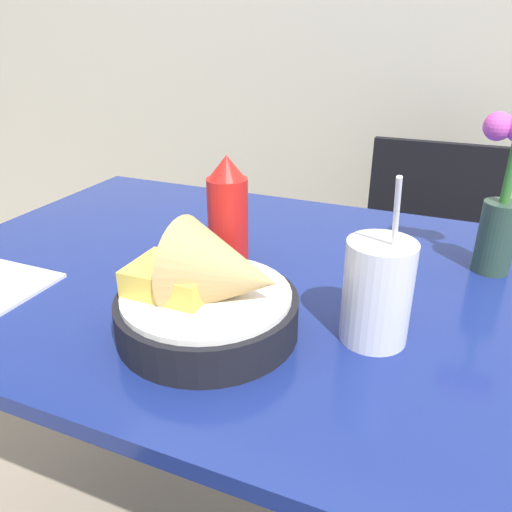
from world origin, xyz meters
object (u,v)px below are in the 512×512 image
at_px(drink_cup, 377,295).
at_px(flower_vase, 505,199).
at_px(food_basket, 212,296).
at_px(chair_far_window, 425,260).
at_px(ketchup_bottle, 228,215).

xyz_separation_m(drink_cup, flower_vase, (0.15, 0.28, 0.06)).
bearing_deg(food_basket, chair_far_window, 76.94).
bearing_deg(ketchup_bottle, chair_far_window, 68.89).
distance_m(chair_far_window, drink_cup, 0.94).
relative_size(chair_far_window, ketchup_bottle, 4.34).
bearing_deg(ketchup_bottle, food_basket, -70.21).
distance_m(food_basket, drink_cup, 0.22).
distance_m(chair_far_window, flower_vase, 0.73).
xyz_separation_m(chair_far_window, food_basket, (-0.22, -0.95, 0.32)).
bearing_deg(ketchup_bottle, flower_vase, 20.59).
relative_size(food_basket, ketchup_bottle, 1.26).
bearing_deg(drink_cup, flower_vase, 62.40).
bearing_deg(ketchup_bottle, drink_cup, -24.34).
height_order(food_basket, ketchup_bottle, ketchup_bottle).
xyz_separation_m(food_basket, flower_vase, (0.35, 0.35, 0.07)).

